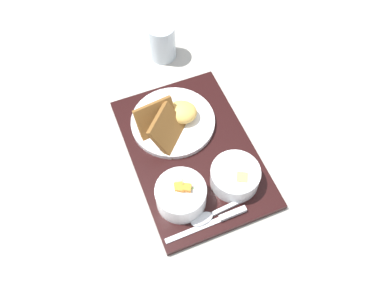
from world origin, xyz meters
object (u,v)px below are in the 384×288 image
object	(u,v)px
plate_main	(172,121)
glass_water	(162,43)
knife	(221,219)
bowl_salad	(181,194)
spoon	(210,215)
bowl_soup	(235,176)

from	to	relation	value
plate_main	glass_water	bearing A→B (deg)	-23.55
plate_main	knife	distance (m)	0.28
bowl_salad	spoon	xyz separation A→B (m)	(-0.07, -0.04, -0.03)
plate_main	knife	world-z (taller)	plate_main
spoon	knife	bearing A→B (deg)	135.85
plate_main	spoon	size ratio (longest dim) A/B	1.55
bowl_salad	glass_water	xyz separation A→B (m)	(0.43, -0.19, -0.00)
bowl_soup	spoon	bearing A→B (deg)	114.87
bowl_soup	spoon	distance (m)	0.11
plate_main	spoon	world-z (taller)	plate_main
spoon	glass_water	bearing A→B (deg)	-102.62
bowl_soup	plate_main	distance (m)	0.22
glass_water	bowl_salad	bearing A→B (deg)	156.39
plate_main	knife	size ratio (longest dim) A/B	1.11
bowl_salad	plate_main	xyz separation A→B (m)	(0.19, -0.08, -0.01)
glass_water	spoon	bearing A→B (deg)	162.93
bowl_soup	plate_main	bearing A→B (deg)	12.43
knife	bowl_soup	bearing A→B (deg)	-133.18
bowl_soup	glass_water	world-z (taller)	glass_water
bowl_salad	spoon	world-z (taller)	bowl_salad
knife	glass_water	world-z (taller)	glass_water
bowl_salad	plate_main	world-z (taller)	plate_main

